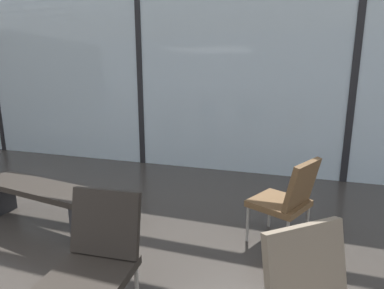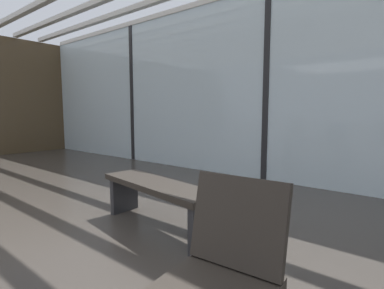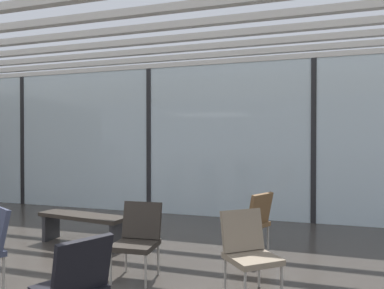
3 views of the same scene
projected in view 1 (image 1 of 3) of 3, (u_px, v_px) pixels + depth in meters
glass_curtain_wall at (141, 77)px, 5.53m from camera, size 14.00×0.08×3.21m
window_mullion_1 at (141, 77)px, 5.53m from camera, size 0.10×0.12×3.21m
window_mullion_2 at (354, 77)px, 4.48m from camera, size 0.10×0.12×3.21m
parked_airplane at (191, 65)px, 10.79m from camera, size 11.38×4.09×4.09m
lounge_chair_0 at (288, 197)px, 2.87m from camera, size 0.68×0.66×0.87m
lounge_chair_4 at (97, 254)px, 1.93m from camera, size 0.52×0.56×0.87m
waiting_bench at (37, 194)px, 3.27m from camera, size 1.54×0.61×0.47m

